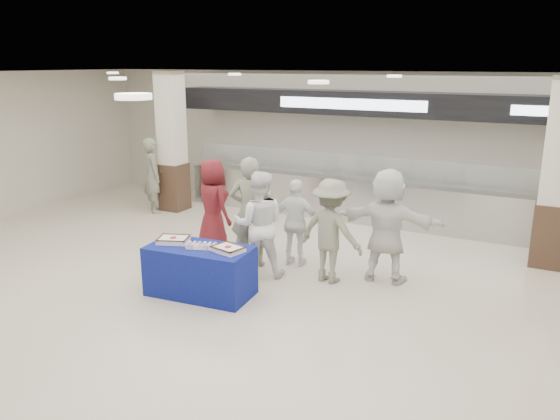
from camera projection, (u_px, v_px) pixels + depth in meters
The scene contains 15 objects.
ground at pixel (216, 313), 7.62m from camera, with size 14.00×14.00×0.00m, color beige.
serving_line at pixel (353, 168), 11.93m from camera, with size 8.70×0.85×2.80m.
column_left at pixel (172, 145), 12.60m from camera, with size 0.55×0.55×3.20m.
column_right at pixel (557, 178), 9.02m from camera, with size 0.55×0.55×3.20m.
display_table at pixel (200, 271), 8.14m from camera, with size 1.55×0.78×0.75m, color navy.
sheet_cake_left at pixel (173, 239), 8.25m from camera, with size 0.54×0.48×0.09m.
sheet_cake_right at pixel (228, 248), 7.85m from camera, with size 0.48×0.42×0.09m.
cupcake_tray at pixel (201, 245), 8.02m from camera, with size 0.46×0.40×0.06m.
civilian_maroon at pixel (213, 205), 9.99m from camera, with size 0.84×0.54×1.71m, color maroon.
soldier_a at pixel (250, 212), 9.20m from camera, with size 0.69×0.45×1.89m, color slate.
chef_tall at pixel (259, 224), 8.76m from camera, with size 0.84×0.66×1.74m, color white.
chef_short at pixel (296, 223), 9.24m from camera, with size 0.88×0.37×1.50m, color white.
soldier_b at pixel (331, 231), 8.54m from camera, with size 1.07×0.62×1.66m, color slate.
civilian_white at pixel (387, 225), 8.53m from camera, with size 1.70×0.54×1.84m, color white.
soldier_bg at pixel (153, 175), 12.54m from camera, with size 0.63×0.42×1.74m, color slate.
Camera 1 is at (4.03, -5.77, 3.39)m, focal length 35.00 mm.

